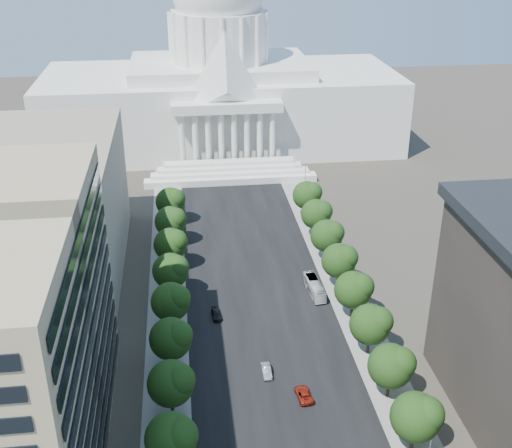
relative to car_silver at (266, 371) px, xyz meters
name	(u,v)px	position (x,y,z in m)	size (l,w,h in m)	color
road_asphalt	(253,276)	(1.51, 34.04, -0.71)	(30.00, 260.00, 0.01)	black
sidewalk_left	(167,282)	(-17.49, 34.04, -0.71)	(8.00, 260.00, 0.02)	gray
sidewalk_right	(335,271)	(20.51, 34.04, -0.71)	(8.00, 260.00, 0.02)	gray
capitol	(220,87)	(1.51, 128.93, 19.30)	(120.00, 56.00, 73.00)	white
office_block_left_far	(31,208)	(-46.49, 44.04, 14.29)	(38.00, 52.00, 30.00)	gray
tree_l_c	(173,438)	(-16.15, -20.16, 5.74)	(7.79, 7.60, 9.97)	#33261C
tree_l_d	(173,382)	(-16.15, -8.16, 5.74)	(7.79, 7.60, 9.97)	#33261C
tree_l_e	(172,338)	(-16.15, 3.84, 5.74)	(7.79, 7.60, 9.97)	#33261C
tree_l_f	(172,301)	(-16.15, 15.84, 5.74)	(7.79, 7.60, 9.97)	#33261C
tree_l_g	(172,270)	(-16.15, 27.84, 5.74)	(7.79, 7.60, 9.97)	#33261C
tree_l_h	(172,244)	(-16.15, 39.84, 5.74)	(7.79, 7.60, 9.97)	#33261C
tree_l_i	(172,221)	(-16.15, 51.84, 5.74)	(7.79, 7.60, 9.97)	#33261C
tree_l_j	(171,201)	(-16.15, 63.84, 5.74)	(7.79, 7.60, 9.97)	#33261C
tree_r_c	(418,416)	(19.85, -20.16, 5.74)	(7.79, 7.60, 9.97)	#33261C
tree_r_d	(393,365)	(19.85, -8.16, 5.74)	(7.79, 7.60, 9.97)	#33261C
tree_r_e	(372,324)	(19.85, 3.84, 5.74)	(7.79, 7.60, 9.97)	#33261C
tree_r_f	(355,289)	(19.85, 15.84, 5.74)	(7.79, 7.60, 9.97)	#33261C
tree_r_g	(341,260)	(19.85, 27.84, 5.74)	(7.79, 7.60, 9.97)	#33261C
tree_r_h	(328,235)	(19.85, 39.84, 5.74)	(7.79, 7.60, 9.97)	#33261C
tree_r_i	(318,213)	(19.85, 51.84, 5.74)	(7.79, 7.60, 9.97)	#33261C
tree_r_j	(308,194)	(19.85, 63.84, 5.74)	(7.79, 7.60, 9.97)	#33261C
streetlight_b	(430,422)	(21.42, -20.96, 5.11)	(2.61, 0.44, 9.00)	gray
streetlight_c	(380,325)	(21.42, 4.04, 5.11)	(2.61, 0.44, 9.00)	gray
streetlight_d	(346,259)	(21.42, 29.04, 5.11)	(2.61, 0.44, 9.00)	gray
streetlight_e	(322,212)	(21.42, 54.04, 5.11)	(2.61, 0.44, 9.00)	gray
streetlight_f	(303,176)	(21.42, 79.04, 5.11)	(2.61, 0.44, 9.00)	gray
car_silver	(266,371)	(0.00, 0.00, 0.00)	(1.51, 4.32, 1.42)	#A4A6AB
car_red	(304,394)	(5.37, -6.86, -0.01)	(2.32, 5.03, 1.40)	maroon
car_dark_b	(216,315)	(-7.62, 18.83, -0.07)	(1.79, 4.42, 1.28)	black
city_bus	(314,287)	(13.85, 25.56, 0.74)	(2.43, 10.40, 2.90)	silver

